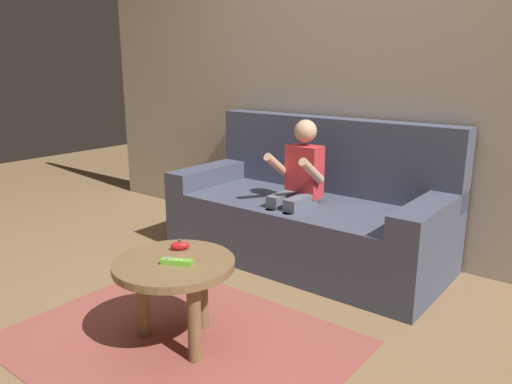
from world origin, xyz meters
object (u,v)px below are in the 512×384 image
at_px(couch, 310,213).
at_px(person_seated_on_couch, 297,185).
at_px(game_remote_lime_near_edge, 177,262).
at_px(coffee_table, 176,276).
at_px(nunchuk_red, 180,246).

relative_size(couch, person_seated_on_couch, 1.92).
bearing_deg(couch, game_remote_lime_near_edge, -84.31).
bearing_deg(game_remote_lime_near_edge, coffee_table, 145.89).
bearing_deg(person_seated_on_couch, nunchuk_red, -89.89).
xyz_separation_m(game_remote_lime_near_edge, nunchuk_red, (-0.12, 0.13, 0.01)).
bearing_deg(person_seated_on_couch, game_remote_lime_near_edge, -83.95).
xyz_separation_m(couch, person_seated_on_couch, (0.01, -0.18, 0.23)).
distance_m(person_seated_on_couch, coffee_table, 1.11).
distance_m(couch, game_remote_lime_near_edge, 1.31).
relative_size(game_remote_lime_near_edge, nunchuk_red, 1.47).
bearing_deg(coffee_table, nunchuk_red, 125.98).
height_order(game_remote_lime_near_edge, nunchuk_red, nunchuk_red).
bearing_deg(couch, coffee_table, -86.09).
height_order(coffee_table, nunchuk_red, nunchuk_red).
xyz_separation_m(couch, game_remote_lime_near_edge, (0.13, -1.30, 0.12)).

